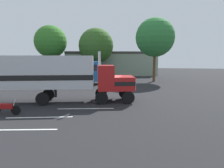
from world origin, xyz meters
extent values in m
plane|color=#232326|center=(0.00, 0.00, 0.00)|extent=(120.00, 120.00, 0.00)
cube|color=silver|center=(-0.96, -3.50, 0.01)|extent=(4.33, 1.11, 0.01)
cube|color=silver|center=(-3.30, -6.27, 0.01)|extent=(4.31, 1.20, 0.01)
cube|color=silver|center=(-3.28, -8.61, 0.01)|extent=(4.34, 1.08, 0.01)
cube|color=#B21919|center=(1.57, -0.22, 1.70)|extent=(2.38, 2.88, 1.20)
cube|color=#B21919|center=(0.02, -0.64, 2.20)|extent=(2.00, 2.78, 2.20)
cube|color=silver|center=(2.48, 0.02, 1.70)|extent=(0.62, 2.05, 1.08)
cube|color=black|center=(1.57, -0.22, 1.76)|extent=(2.39, 2.92, 0.36)
cylinder|color=silver|center=(-0.79, 0.29, 2.80)|extent=(0.18, 0.18, 3.40)
cylinder|color=silver|center=(-0.22, -1.84, 2.80)|extent=(0.18, 0.18, 3.40)
cube|color=silver|center=(-6.11, -2.27, 2.75)|extent=(10.82, 5.21, 2.80)
cube|color=black|center=(-6.11, -2.27, 2.33)|extent=(10.83, 5.25, 0.44)
cylinder|color=silver|center=(0.10, 0.73, 0.95)|extent=(1.42, 0.95, 0.64)
cylinder|color=black|center=(1.58, 0.92, 0.55)|extent=(1.14, 0.57, 1.10)
cylinder|color=black|center=(2.14, -1.21, 0.55)|extent=(1.14, 0.57, 1.10)
cylinder|color=black|center=(-0.65, 0.32, 0.55)|extent=(1.14, 0.57, 1.10)
cylinder|color=black|center=(-0.08, -1.80, 0.55)|extent=(1.14, 0.57, 1.10)
cylinder|color=black|center=(-5.43, -0.95, 0.55)|extent=(1.14, 0.57, 1.10)
cylinder|color=black|center=(-4.86, -3.08, 0.55)|extent=(1.14, 0.57, 1.10)
cylinder|color=black|center=(-5.40, 0.51, 0.41)|extent=(0.18, 0.18, 0.82)
cylinder|color=black|center=(-5.54, 0.48, 0.41)|extent=(0.18, 0.18, 0.82)
cylinder|color=gray|center=(-5.47, 0.50, 1.11)|extent=(0.34, 0.34, 0.58)
sphere|color=tan|center=(-5.47, 0.50, 1.51)|extent=(0.23, 0.23, 0.23)
cube|color=black|center=(-5.52, 0.69, 1.14)|extent=(0.29, 0.22, 0.36)
cube|color=#1E5999|center=(-8.75, 10.15, 1.95)|extent=(11.25, 4.05, 2.90)
cube|color=black|center=(-8.75, 10.15, 2.53)|extent=(10.60, 4.00, 0.90)
cylinder|color=black|center=(-4.85, 11.84, 0.50)|extent=(1.03, 0.42, 1.00)
cylinder|color=black|center=(-4.54, 9.61, 0.50)|extent=(1.03, 0.42, 1.00)
cylinder|color=black|center=(-12.57, 10.76, 0.50)|extent=(1.03, 0.42, 1.00)
cylinder|color=black|center=(-12.26, 8.53, 0.50)|extent=(1.03, 0.42, 1.00)
cylinder|color=black|center=(-5.27, -5.98, 0.33)|extent=(0.67, 0.19, 0.66)
cube|color=maroon|center=(-5.98, -6.08, 0.61)|extent=(1.12, 0.38, 0.36)
cylinder|color=silver|center=(-5.36, -6.00, 0.78)|extent=(0.29, 0.11, 0.69)
cylinder|color=brown|center=(-15.13, 18.68, 2.45)|extent=(0.44, 0.44, 4.91)
sphere|color=#327225|center=(-15.13, 18.68, 7.10)|extent=(6.26, 6.26, 6.26)
cylinder|color=brown|center=(4.78, 15.91, 2.53)|extent=(0.44, 0.44, 5.06)
sphere|color=#2C7736|center=(4.78, 15.91, 7.29)|extent=(6.38, 6.38, 6.38)
cylinder|color=brown|center=(-6.55, 20.88, 1.97)|extent=(0.44, 0.44, 3.93)
sphere|color=#325B21|center=(-6.55, 20.88, 6.36)|extent=(6.92, 6.92, 6.92)
cube|color=gray|center=(-4.50, 26.50, 2.65)|extent=(20.74, 10.91, 5.30)
cube|color=#3F3833|center=(-4.50, 26.50, 5.05)|extent=(20.86, 11.03, 0.50)
camera|label=1|loc=(3.79, -18.06, 3.98)|focal=31.81mm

